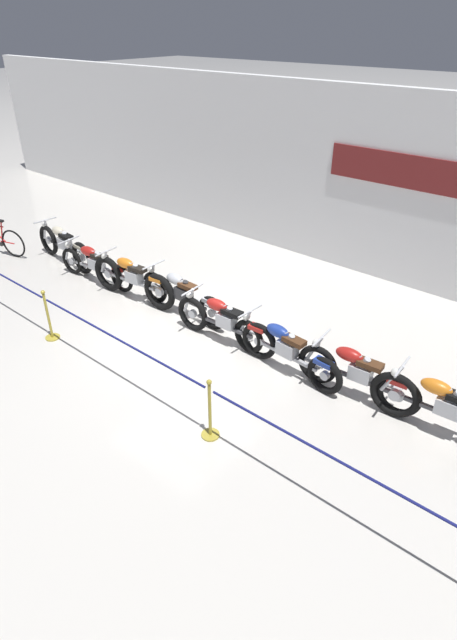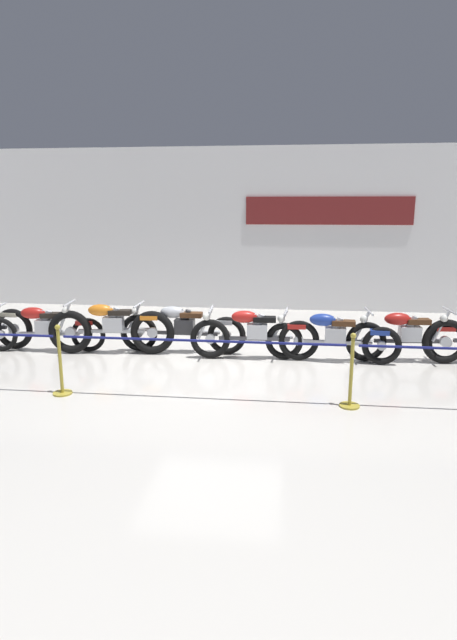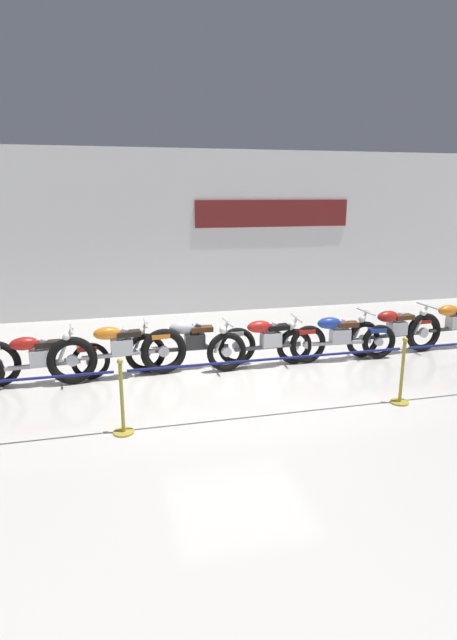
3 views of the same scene
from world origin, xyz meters
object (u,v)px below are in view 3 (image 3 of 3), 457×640
at_px(motorcycle_silver_3, 192,344).
at_px(motorcycle_blue_5, 337,338).
at_px(stanchion_far_left, 159,377).
at_px(motorcycle_orange_2, 119,352).
at_px(stanchion_mid_left, 122,408).
at_px(motorcycle_red_4, 268,343).
at_px(motorcycle_red_1, 37,359).
at_px(motorcycle_red_6, 394,331).
at_px(stanchion_mid_right, 401,381).
at_px(motorcycle_orange_7, 453,325).

bearing_deg(motorcycle_silver_3, motorcycle_blue_5, -5.23).
bearing_deg(stanchion_far_left, motorcycle_orange_2, 102.96).
bearing_deg(stanchion_mid_left, motorcycle_blue_5, 26.68).
relative_size(motorcycle_red_4, stanchion_far_left, 0.19).
relative_size(motorcycle_red_1, stanchion_mid_left, 2.21).
relative_size(motorcycle_red_6, stanchion_far_left, 0.17).
bearing_deg(motorcycle_red_6, motorcycle_red_1, -178.98).
bearing_deg(stanchion_mid_left, stanchion_far_left, 0.00).
distance_m(motorcycle_orange_2, stanchion_mid_right, 4.64).
relative_size(motorcycle_red_6, stanchion_mid_right, 2.02).
xyz_separation_m(motorcycle_orange_2, motorcycle_orange_7, (6.74, 0.14, 0.00)).
distance_m(motorcycle_blue_5, motorcycle_red_6, 1.31).
xyz_separation_m(motorcycle_red_4, stanchion_mid_right, (1.47, -2.04, -0.11)).
bearing_deg(motorcycle_blue_5, motorcycle_orange_2, 179.37).
bearing_deg(stanchion_mid_right, motorcycle_silver_3, 141.02).
bearing_deg(motorcycle_red_4, motorcycle_silver_3, 169.51).
relative_size(motorcycle_red_4, stanchion_mid_right, 2.21).
bearing_deg(motorcycle_orange_7, motorcycle_red_1, -178.93).
bearing_deg(motorcycle_red_6, stanchion_far_left, -155.73).
height_order(motorcycle_silver_3, motorcycle_orange_7, motorcycle_orange_7).
relative_size(motorcycle_orange_2, motorcycle_silver_3, 0.99).
distance_m(motorcycle_silver_3, motorcycle_red_4, 1.40).
bearing_deg(motorcycle_orange_7, stanchion_mid_right, -139.34).
bearing_deg(motorcycle_red_4, motorcycle_orange_2, 179.00).
distance_m(motorcycle_red_4, motorcycle_red_6, 2.69).
bearing_deg(motorcycle_orange_7, motorcycle_orange_2, -178.80).
xyz_separation_m(motorcycle_red_1, motorcycle_silver_3, (2.63, 0.22, 0.01)).
distance_m(motorcycle_red_1, motorcycle_red_6, 6.68).
bearing_deg(stanchion_mid_right, stanchion_mid_left, 180.00).
xyz_separation_m(motorcycle_orange_7, stanchion_mid_right, (-2.60, -2.23, -0.13)).
bearing_deg(motorcycle_orange_7, motorcycle_red_4, -177.35).
bearing_deg(stanchion_mid_right, motorcycle_blue_5, 92.45).
bearing_deg(motorcycle_orange_2, motorcycle_blue_5, -0.63).
bearing_deg(stanchion_far_left, motorcycle_red_1, 130.94).
bearing_deg(motorcycle_red_6, motorcycle_orange_2, -178.84).
xyz_separation_m(motorcycle_silver_3, stanchion_far_left, (-0.82, -2.30, 0.29)).
relative_size(motorcycle_orange_2, motorcycle_orange_7, 1.05).
xyz_separation_m(motorcycle_silver_3, stanchion_mid_right, (2.84, -2.30, -0.11)).
bearing_deg(motorcycle_orange_2, motorcycle_red_6, 1.16).
relative_size(motorcycle_red_4, motorcycle_blue_5, 0.98).
distance_m(motorcycle_orange_2, motorcycle_red_4, 2.67).
height_order(motorcycle_orange_2, motorcycle_red_6, motorcycle_orange_2).
distance_m(motorcycle_red_1, stanchion_far_left, 2.77).
height_order(motorcycle_red_1, stanchion_far_left, stanchion_far_left).
height_order(motorcycle_red_1, motorcycle_silver_3, motorcycle_silver_3).
height_order(motorcycle_red_1, motorcycle_red_6, motorcycle_red_6).
xyz_separation_m(stanchion_mid_left, stanchion_mid_right, (4.16, 0.00, 0.00)).
bearing_deg(motorcycle_blue_5, motorcycle_red_4, -179.90).
relative_size(motorcycle_orange_2, stanchion_far_left, 0.19).
bearing_deg(motorcycle_blue_5, stanchion_mid_left, -153.32).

